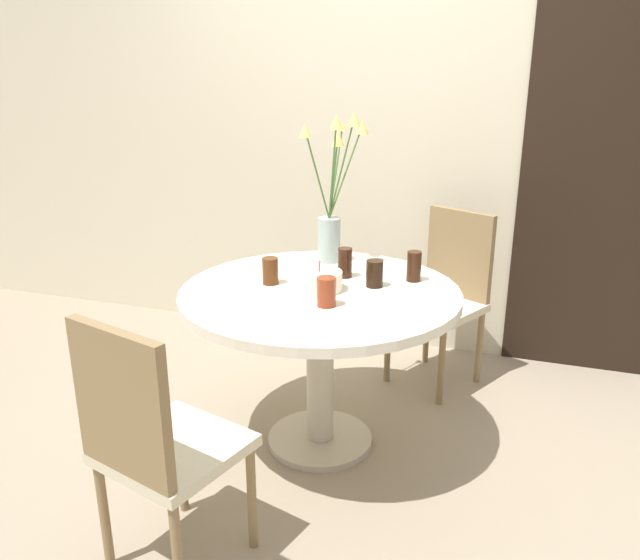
# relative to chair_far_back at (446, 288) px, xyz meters

# --- Properties ---
(ground_plane) EXTENTS (16.00, 16.00, 0.00)m
(ground_plane) POSITION_rel_chair_far_back_xyz_m (-0.42, -0.81, -0.51)
(ground_plane) COLOR gray
(wall_back) EXTENTS (8.00, 0.05, 2.60)m
(wall_back) POSITION_rel_chair_far_back_xyz_m (-0.42, 0.40, 0.79)
(wall_back) COLOR beige
(wall_back) RESTS_ON ground_plane
(doorway_panel) EXTENTS (0.90, 0.01, 2.05)m
(doorway_panel) POSITION_rel_chair_far_back_xyz_m (0.75, 0.37, 0.52)
(doorway_panel) COLOR black
(doorway_panel) RESTS_ON ground_plane
(dining_table) EXTENTS (1.16, 1.16, 0.73)m
(dining_table) POSITION_rel_chair_far_back_xyz_m (-0.42, -0.81, 0.09)
(dining_table) COLOR silver
(dining_table) RESTS_ON ground_plane
(chair_far_back) EXTENTS (0.54, 0.54, 0.90)m
(chair_far_back) POSITION_rel_chair_far_back_xyz_m (0.00, 0.00, 0.00)
(chair_far_back) COLOR beige
(chair_far_back) RESTS_ON ground_plane
(chair_near_front) EXTENTS (0.49, 0.49, 0.90)m
(chair_near_front) POSITION_rel_chair_far_back_xyz_m (-0.66, -1.69, 0.00)
(chair_near_front) COLOR beige
(chair_near_front) RESTS_ON ground_plane
(birthday_cake) EXTENTS (0.19, 0.19, 0.12)m
(birthday_cake) POSITION_rel_chair_far_back_xyz_m (-0.42, -0.82, 0.26)
(birthday_cake) COLOR white
(birthday_cake) RESTS_ON dining_table
(flower_vase) EXTENTS (0.26, 0.27, 0.69)m
(flower_vase) POSITION_rel_chair_far_back_xyz_m (-0.49, -0.42, 0.49)
(flower_vase) COLOR #9EB2AD
(flower_vase) RESTS_ON dining_table
(side_plate) EXTENTS (0.17, 0.17, 0.01)m
(side_plate) POSITION_rel_chair_far_back_xyz_m (-0.51, -0.61, 0.22)
(side_plate) COLOR silver
(side_plate) RESTS_ON dining_table
(drink_glass_0) EXTENTS (0.06, 0.06, 0.13)m
(drink_glass_0) POSITION_rel_chair_far_back_xyz_m (-0.37, -0.62, 0.28)
(drink_glass_0) COLOR #33190C
(drink_glass_0) RESTS_ON dining_table
(drink_glass_1) EXTENTS (0.07, 0.07, 0.11)m
(drink_glass_1) POSITION_rel_chair_far_back_xyz_m (-0.21, -0.70, 0.27)
(drink_glass_1) COLOR black
(drink_glass_1) RESTS_ON dining_table
(drink_glass_2) EXTENTS (0.07, 0.07, 0.11)m
(drink_glass_2) POSITION_rel_chair_far_back_xyz_m (-0.33, -0.98, 0.28)
(drink_glass_2) COLOR maroon
(drink_glass_2) RESTS_ON dining_table
(drink_glass_3) EXTENTS (0.06, 0.06, 0.13)m
(drink_glass_3) POSITION_rel_chair_far_back_xyz_m (-0.07, -0.58, 0.28)
(drink_glass_3) COLOR #33190C
(drink_glass_3) RESTS_ON dining_table
(drink_glass_4) EXTENTS (0.07, 0.07, 0.11)m
(drink_glass_4) POSITION_rel_chair_far_back_xyz_m (-0.64, -0.82, 0.27)
(drink_glass_4) COLOR #51280F
(drink_glass_4) RESTS_ON dining_table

